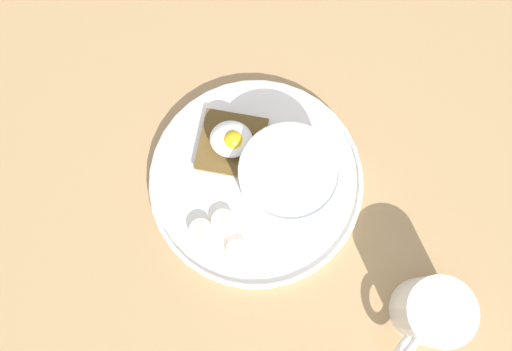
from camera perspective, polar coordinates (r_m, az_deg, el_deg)
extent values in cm
cube|color=#A27E51|center=(70.71, 0.00, -0.81)|extent=(120.00, 120.00, 2.00)
cylinder|color=silver|center=(69.25, 0.00, -0.51)|extent=(29.70, 29.70, 1.00)
torus|color=silver|center=(68.48, 0.00, -0.35)|extent=(29.50, 29.50, 0.60)
cylinder|color=white|center=(66.04, 3.74, -0.29)|extent=(13.15, 13.15, 5.64)
torus|color=white|center=(63.31, 3.91, 0.33)|extent=(13.35, 13.35, 0.60)
cylinder|color=beige|center=(66.23, 3.73, -0.33)|extent=(11.75, 11.75, 4.83)
ellipsoid|color=beige|center=(64.09, 3.86, 0.15)|extent=(11.17, 11.17, 1.20)
ellipsoid|color=tan|center=(63.59, 4.55, -0.74)|extent=(1.31, 1.59, 0.59)
ellipsoid|color=#CFB090|center=(63.81, 4.04, 0.25)|extent=(1.16, 1.60, 0.63)
ellipsoid|color=olive|center=(63.54, 3.54, -0.71)|extent=(1.28, 1.53, 0.56)
cube|color=brown|center=(69.27, -2.79, 3.68)|extent=(9.80, 9.80, 0.30)
cube|color=brown|center=(69.68, -2.77, 3.58)|extent=(9.61, 9.61, 1.06)
ellipsoid|color=white|center=(67.52, -2.86, 4.17)|extent=(5.81, 5.18, 3.50)
sphere|color=yellow|center=(66.50, -2.64, 4.05)|extent=(2.80, 2.80, 2.80)
ellipsoid|color=yellow|center=(67.97, -0.98, 1.17)|extent=(2.20, 2.33, 0.36)
cylinder|color=#F6E4BD|center=(67.15, -3.79, -5.22)|extent=(4.48, 4.49, 1.28)
cylinder|color=#BFB293|center=(66.63, -3.82, -5.15)|extent=(0.80, 0.80, 0.16)
cylinder|color=#F8ECC1|center=(66.66, -2.19, -8.57)|extent=(3.17, 3.19, 0.95)
cylinder|color=#C1B897|center=(66.23, -2.20, -8.54)|extent=(0.57, 0.57, 0.14)
cylinder|color=beige|center=(67.18, -6.29, -6.28)|extent=(4.43, 4.42, 1.27)
cylinder|color=#B5B48A|center=(66.60, -6.35, -6.21)|extent=(0.79, 0.79, 0.14)
cylinder|color=silver|center=(67.27, 19.41, -14.41)|extent=(8.48, 8.48, 8.08)
cylinder|color=#3E1A13|center=(64.38, 20.32, -14.37)|extent=(7.21, 7.21, 0.40)
torus|color=silver|center=(66.05, 16.90, -18.08)|extent=(3.48, 4.28, 4.55)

